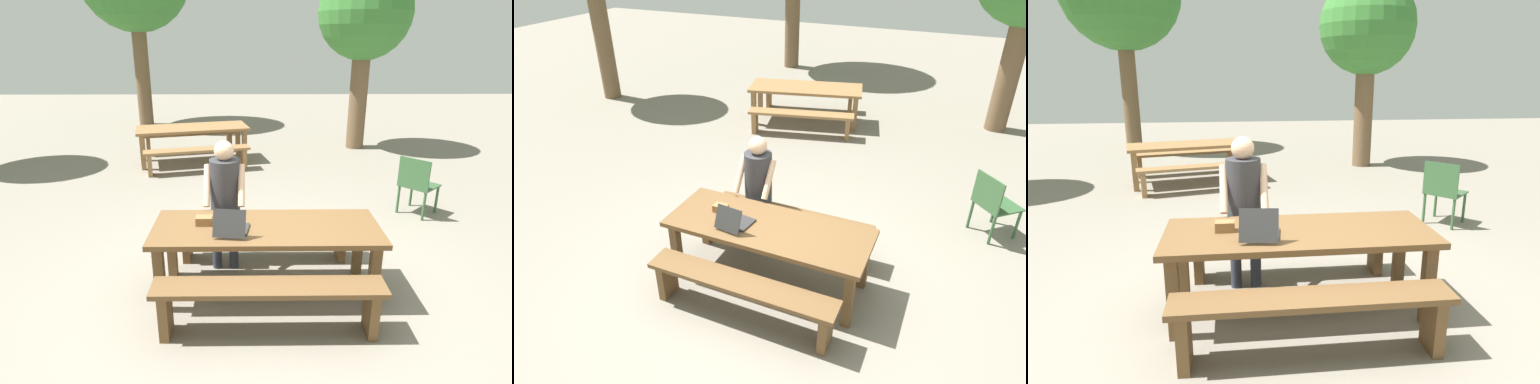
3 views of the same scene
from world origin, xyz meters
The scene contains 11 objects.
ground_plane centered at (0.00, 0.00, 0.00)m, with size 30.00×30.00×0.00m, color gray.
picnic_table_front centered at (0.00, 0.00, 0.61)m, with size 2.13×0.81×0.70m.
bench_near centered at (0.00, -0.65, 0.36)m, with size 1.92×0.30×0.47m.
bench_far centered at (0.00, 0.65, 0.36)m, with size 1.92×0.30×0.47m.
laptop centered at (-0.32, -0.14, 0.76)m, with size 0.33×0.38×0.26m.
small_pouch centered at (-0.59, 0.05, 0.74)m, with size 0.15×0.11×0.08m.
person_seated centered at (-0.42, 0.62, 0.80)m, with size 0.43×0.42×1.36m.
plastic_chair centered at (2.15, 1.90, 0.45)m, with size 0.62×0.62×0.84m.
picnic_table_mid centered at (-1.29, 4.61, 0.61)m, with size 2.28×1.31×0.71m.
bench_mid_south centered at (-1.12, 3.92, 0.34)m, with size 1.94×0.74×0.44m.
bench_mid_north centered at (-1.46, 5.31, 0.34)m, with size 1.94×0.74×0.44m.
Camera 2 is at (1.60, -3.52, 3.35)m, focal length 31.90 mm.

